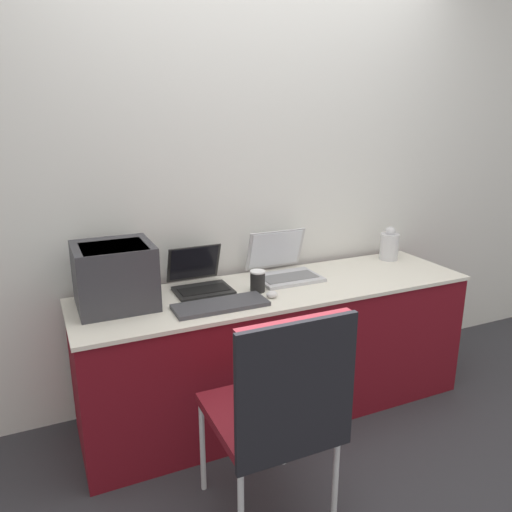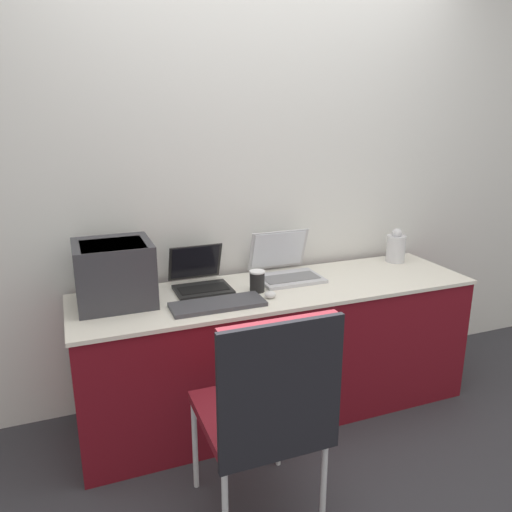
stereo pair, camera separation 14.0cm
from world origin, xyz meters
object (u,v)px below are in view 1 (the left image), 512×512
Objects in this scene: coffee_cup at (258,281)px; mouse at (272,294)px; laptop_left at (200,280)px; external_keyboard at (221,305)px; laptop_right at (284,267)px; chair at (281,403)px; metal_pitcher at (389,245)px; printer at (114,273)px.

coffee_cup is 0.12m from mouse.
laptop_left is 0.67× the size of external_keyboard.
laptop_right is 0.77× the size of external_keyboard.
external_keyboard is at bearing -149.83° from laptop_right.
coffee_cup is at bearing -30.56° from laptop_left.
coffee_cup reaches higher than external_keyboard.
chair is at bearing -113.35° from mouse.
metal_pitcher is at bearing 1.51° from laptop_left.
laptop_right is at bearing 34.24° from coffee_cup.
external_keyboard is 2.15× the size of metal_pitcher.
printer is 0.72m from coffee_cup.
printer reaches higher than mouse.
mouse is (0.29, -0.27, -0.03)m from laptop_left.
coffee_cup is at bearing -145.76° from laptop_right.
mouse is 0.28× the size of metal_pitcher.
coffee_cup is at bearing 102.74° from mouse.
laptop_left is at bearing 92.19° from external_keyboard.
chair is (-0.01, -0.66, -0.15)m from external_keyboard.
metal_pitcher is at bearing 10.69° from coffee_cup.
printer is at bearing 172.14° from coffee_cup.
laptop_left is 0.31m from coffee_cup.
laptop_right reaches higher than external_keyboard.
laptop_right is 5.88× the size of mouse.
printer is at bearing -172.42° from laptop_left.
chair is at bearing -89.90° from laptop_left.
metal_pitcher is (1.27, 0.03, 0.04)m from laptop_left.
printer reaches higher than chair.
laptop_right is (0.50, 0.00, 0.01)m from laptop_left.
printer is 3.23× the size of coffee_cup.
laptop_left reaches higher than mouse.
mouse is at bearing 1.84° from external_keyboard.
printer is at bearing 116.67° from chair.
laptop_left is (0.44, 0.06, -0.12)m from printer.
laptop_left is 0.40m from mouse.
printer reaches higher than laptop_right.
printer reaches higher than external_keyboard.
laptop_left is 2.70× the size of coffee_cup.
laptop_left is at bearing 90.10° from chair.
mouse is (0.03, -0.11, -0.04)m from coffee_cup.
printer is 0.38× the size of chair.
laptop_right is 1.65× the size of metal_pitcher.
laptop_left is 5.10× the size of mouse.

